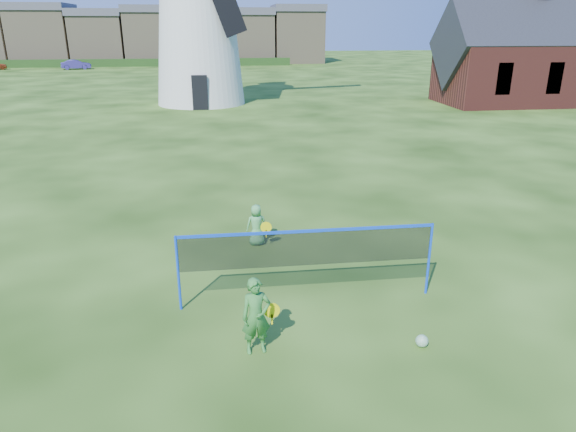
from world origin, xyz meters
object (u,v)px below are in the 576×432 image
(windmill, at_px, (197,7))
(badminton_net, at_px, (308,249))
(chapel, at_px, (531,59))
(player_girl, at_px, (256,316))
(player_boy, at_px, (257,225))
(play_ball, at_px, (422,341))
(car_right, at_px, (76,65))

(windmill, relative_size, badminton_net, 3.77)
(chapel, distance_m, badminton_net, 33.07)
(player_girl, xyz_separation_m, player_boy, (0.34, 4.59, -0.15))
(play_ball, bearing_deg, player_girl, 175.22)
(player_girl, bearing_deg, play_ball, -13.13)
(player_girl, height_order, car_right, player_girl)
(badminton_net, bearing_deg, player_girl, -125.46)
(windmill, xyz_separation_m, play_ball, (4.52, -30.65, -6.30))
(chapel, bearing_deg, windmill, 173.22)
(badminton_net, relative_size, player_girl, 3.70)
(chapel, relative_size, play_ball, 57.68)
(player_girl, bearing_deg, chapel, 44.00)
(windmill, distance_m, player_boy, 26.56)
(play_ball, bearing_deg, player_boy, 117.34)
(player_boy, bearing_deg, player_girl, 80.50)
(chapel, bearing_deg, badminton_net, -127.79)
(car_right, bearing_deg, badminton_net, -173.65)
(player_girl, relative_size, player_boy, 1.29)
(badminton_net, distance_m, player_boy, 3.17)
(chapel, xyz_separation_m, play_ball, (-18.52, -27.91, -2.91))
(player_boy, distance_m, car_right, 62.32)
(play_ball, bearing_deg, windmill, 98.39)
(player_boy, bearing_deg, windmill, -90.79)
(badminton_net, bearing_deg, car_right, 107.36)
(windmill, relative_size, player_boy, 18.06)
(play_ball, distance_m, car_right, 67.68)
(chapel, height_order, play_ball, chapel)
(player_girl, distance_m, player_boy, 4.60)
(badminton_net, bearing_deg, windmill, 95.56)
(player_girl, height_order, play_ball, player_girl)
(car_right, bearing_deg, player_girl, -174.98)
(windmill, distance_m, badminton_net, 29.45)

